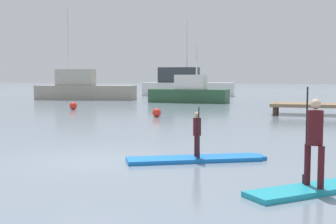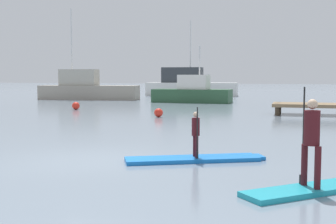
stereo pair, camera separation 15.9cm
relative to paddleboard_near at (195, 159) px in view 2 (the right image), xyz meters
name	(u,v)px [view 2 (the right image)]	position (x,y,z in m)	size (l,w,h in m)	color
ground_plane	(89,159)	(-2.74, -0.52, -0.05)	(240.00, 240.00, 0.00)	gray
paddleboard_near	(195,159)	(0.00, 0.00, 0.00)	(3.52, 2.19, 0.10)	blue
paddler_child_solo	(196,132)	(0.01, -0.01, 0.71)	(0.27, 0.37, 1.29)	#4C1419
paddleboard_far	(323,188)	(3.00, -2.21, 0.00)	(2.97, 2.78, 0.10)	#1E9EB2
paddler_adult	(311,137)	(2.75, -2.43, 1.00)	(0.41, 0.43, 1.87)	#4C1419
fishing_boat_white_large	(87,89)	(-16.50, 26.87, 0.96)	(9.44, 3.30, 8.43)	#9E9384
motor_boat_small_navy	(192,92)	(-5.93, 24.99, 0.79)	(6.55, 2.33, 4.65)	#2D5638
trawler_grey_distant	(189,85)	(-9.17, 37.28, 1.15)	(10.16, 3.46, 8.34)	silver
mooring_buoy_near	(159,113)	(-4.62, 11.54, 0.18)	(0.47, 0.47, 0.47)	red
mooring_buoy_mid	(76,106)	(-11.40, 15.11, 0.20)	(0.50, 0.50, 0.50)	red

